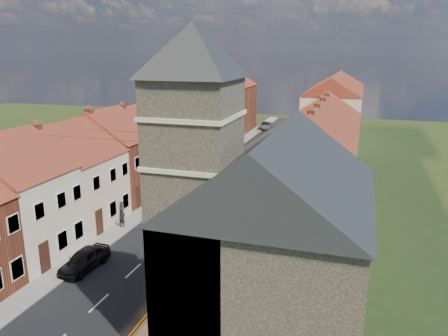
{
  "coord_description": "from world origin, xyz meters",
  "views": [
    {
      "loc": [
        13.61,
        -16.95,
        14.1
      ],
      "look_at": [
        1.74,
        20.27,
        3.5
      ],
      "focal_mm": 35.0,
      "sensor_mm": 36.0,
      "label": 1
    }
  ],
  "objects_px": {
    "pedestrian_right": "(251,207)",
    "pedestrian_left_b": "(122,218)",
    "car_mid": "(182,198)",
    "lamppost": "(168,164)",
    "pedestrian_left": "(122,211)",
    "church": "(266,218)",
    "car_near": "(84,259)",
    "car_distant": "(266,125)"
  },
  "relations": [
    {
      "from": "pedestrian_right",
      "to": "pedestrian_left_b",
      "type": "height_order",
      "value": "pedestrian_right"
    },
    {
      "from": "pedestrian_right",
      "to": "car_mid",
      "type": "bearing_deg",
      "value": 6.79
    },
    {
      "from": "lamppost",
      "to": "pedestrian_left",
      "type": "relative_size",
      "value": 3.57
    },
    {
      "from": "church",
      "to": "car_near",
      "type": "height_order",
      "value": "church"
    },
    {
      "from": "car_mid",
      "to": "pedestrian_left_b",
      "type": "distance_m",
      "value": 7.12
    },
    {
      "from": "car_mid",
      "to": "pedestrian_right",
      "type": "relative_size",
      "value": 2.34
    },
    {
      "from": "lamppost",
      "to": "pedestrian_left",
      "type": "xyz_separation_m",
      "value": [
        -1.29,
        -6.68,
        -2.58
      ]
    },
    {
      "from": "lamppost",
      "to": "pedestrian_left_b",
      "type": "xyz_separation_m",
      "value": [
        -0.54,
        -7.93,
        -2.65
      ]
    },
    {
      "from": "car_distant",
      "to": "pedestrian_left",
      "type": "relative_size",
      "value": 2.83
    },
    {
      "from": "pedestrian_left_b",
      "to": "car_near",
      "type": "bearing_deg",
      "value": -83.47
    },
    {
      "from": "lamppost",
      "to": "car_distant",
      "type": "bearing_deg",
      "value": 89.15
    },
    {
      "from": "pedestrian_left_b",
      "to": "car_distant",
      "type": "bearing_deg",
      "value": 85.52
    },
    {
      "from": "church",
      "to": "pedestrian_left_b",
      "type": "relative_size",
      "value": 9.84
    },
    {
      "from": "church",
      "to": "car_mid",
      "type": "relative_size",
      "value": 3.61
    },
    {
      "from": "car_mid",
      "to": "pedestrian_left_b",
      "type": "bearing_deg",
      "value": -95.24
    },
    {
      "from": "car_near",
      "to": "pedestrian_right",
      "type": "distance_m",
      "value": 14.72
    },
    {
      "from": "car_near",
      "to": "car_distant",
      "type": "distance_m",
      "value": 55.77
    },
    {
      "from": "lamppost",
      "to": "car_distant",
      "type": "relative_size",
      "value": 1.26
    },
    {
      "from": "car_near",
      "to": "pedestrian_left_b",
      "type": "xyz_separation_m",
      "value": [
        -1.15,
        6.78,
        0.2
      ]
    },
    {
      "from": "pedestrian_right",
      "to": "pedestrian_left",
      "type": "bearing_deg",
      "value": 39.42
    },
    {
      "from": "car_mid",
      "to": "church",
      "type": "bearing_deg",
      "value": -39.11
    },
    {
      "from": "lamppost",
      "to": "car_near",
      "type": "bearing_deg",
      "value": -87.62
    },
    {
      "from": "lamppost",
      "to": "pedestrian_left_b",
      "type": "height_order",
      "value": "lamppost"
    },
    {
      "from": "car_distant",
      "to": "pedestrian_left",
      "type": "xyz_separation_m",
      "value": [
        -1.9,
        -47.74,
        0.3
      ]
    },
    {
      "from": "church",
      "to": "pedestrian_right",
      "type": "relative_size",
      "value": 8.45
    },
    {
      "from": "car_distant",
      "to": "pedestrian_left",
      "type": "bearing_deg",
      "value": -96.21
    },
    {
      "from": "car_near",
      "to": "pedestrian_right",
      "type": "xyz_separation_m",
      "value": [
        8.3,
        12.15,
        0.33
      ]
    },
    {
      "from": "church",
      "to": "pedestrian_left",
      "type": "xyz_separation_m",
      "value": [
        -14.46,
        9.99,
        -4.92
      ]
    },
    {
      "from": "church",
      "to": "pedestrian_left",
      "type": "height_order",
      "value": "church"
    },
    {
      "from": "pedestrian_left",
      "to": "pedestrian_right",
      "type": "distance_m",
      "value": 11.0
    },
    {
      "from": "car_near",
      "to": "pedestrian_left_b",
      "type": "height_order",
      "value": "pedestrian_left_b"
    },
    {
      "from": "church",
      "to": "lamppost",
      "type": "distance_m",
      "value": 21.38
    },
    {
      "from": "car_distant",
      "to": "pedestrian_right",
      "type": "xyz_separation_m",
      "value": [
        8.3,
        -43.61,
        0.36
      ]
    },
    {
      "from": "pedestrian_left",
      "to": "car_distant",
      "type": "bearing_deg",
      "value": 91.95
    },
    {
      "from": "church",
      "to": "pedestrian_right",
      "type": "xyz_separation_m",
      "value": [
        -4.26,
        14.12,
        -4.86
      ]
    },
    {
      "from": "car_mid",
      "to": "car_distant",
      "type": "distance_m",
      "value": 42.32
    },
    {
      "from": "car_distant",
      "to": "pedestrian_left_b",
      "type": "bearing_deg",
      "value": -95.28
    },
    {
      "from": "pedestrian_left",
      "to": "pedestrian_right",
      "type": "relative_size",
      "value": 0.93
    },
    {
      "from": "church",
      "to": "pedestrian_right",
      "type": "distance_m",
      "value": 15.53
    },
    {
      "from": "lamppost",
      "to": "pedestrian_right",
      "type": "bearing_deg",
      "value": -16.0
    },
    {
      "from": "car_mid",
      "to": "pedestrian_left_b",
      "type": "relative_size",
      "value": 2.73
    },
    {
      "from": "pedestrian_right",
      "to": "car_distant",
      "type": "bearing_deg",
      "value": -61.83
    }
  ]
}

